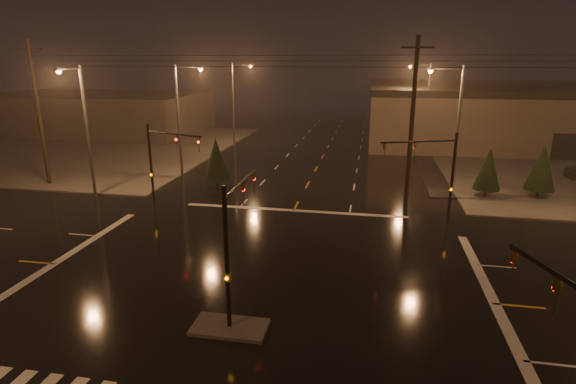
{
  "coord_description": "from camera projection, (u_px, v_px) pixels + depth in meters",
  "views": [
    {
      "loc": [
        5.21,
        -19.06,
        10.43
      ],
      "look_at": [
        0.61,
        5.56,
        3.0
      ],
      "focal_mm": 28.0,
      "sensor_mm": 36.0,
      "label": 1
    }
  ],
  "objects": [
    {
      "name": "streetlight_3",
      "position": [
        454.0,
        124.0,
        33.31
      ],
      "size": [
        2.77,
        0.32,
        10.0
      ],
      "color": "#38383A",
      "rests_on": "ground"
    },
    {
      "name": "conifer_1",
      "position": [
        542.0,
        168.0,
        34.4
      ],
      "size": [
        2.25,
        2.25,
        4.21
      ],
      "color": "black",
      "rests_on": "ground"
    },
    {
      "name": "conifer_3",
      "position": [
        216.0,
        159.0,
        37.7
      ],
      "size": [
        2.2,
        2.2,
        4.14
      ],
      "color": "black",
      "rests_on": "ground"
    },
    {
      "name": "signal_mast_ne",
      "position": [
        438.0,
        167.0,
        28.65
      ],
      "size": [
        4.84,
        1.86,
        6.0
      ],
      "color": "black",
      "rests_on": "ground"
    },
    {
      "name": "stop_bar_far",
      "position": [
        294.0,
        210.0,
        32.21
      ],
      "size": [
        16.0,
        0.5,
        0.01
      ],
      "primitive_type": "cube",
      "color": "beige",
      "rests_on": "ground"
    },
    {
      "name": "streetlight_2",
      "position": [
        235.0,
        99.0,
        54.21
      ],
      "size": [
        2.77,
        0.32,
        10.0
      ],
      "color": "#38383A",
      "rests_on": "ground"
    },
    {
      "name": "utility_pole_1",
      "position": [
        412.0,
        122.0,
        31.89
      ],
      "size": [
        2.2,
        0.32,
        12.0
      ],
      "color": "black",
      "rests_on": "ground"
    },
    {
      "name": "sidewalk_nw",
      "position": [
        81.0,
        147.0,
        55.38
      ],
      "size": [
        36.0,
        36.0,
        0.12
      ],
      "primitive_type": "cube",
      "color": "#423F3A",
      "rests_on": "ground"
    },
    {
      "name": "signal_mast_median",
      "position": [
        233.0,
        234.0,
        17.89
      ],
      "size": [
        0.25,
        4.59,
        6.0
      ],
      "color": "black",
      "rests_on": "ground"
    },
    {
      "name": "commercial_block",
      "position": [
        98.0,
        113.0,
        66.79
      ],
      "size": [
        30.0,
        18.0,
        5.6
      ],
      "primitive_type": "cube",
      "color": "#3B3634",
      "rests_on": "ground"
    },
    {
      "name": "streetlight_4",
      "position": [
        425.0,
        101.0,
        52.16
      ],
      "size": [
        2.77,
        0.32,
        10.0
      ],
      "color": "#38383A",
      "rests_on": "ground"
    },
    {
      "name": "streetlight_5",
      "position": [
        84.0,
        124.0,
        33.55
      ],
      "size": [
        0.32,
        2.77,
        10.0
      ],
      "color": "#38383A",
      "rests_on": "ground"
    },
    {
      "name": "utility_pole_0",
      "position": [
        39.0,
        113.0,
        37.17
      ],
      "size": [
        2.2,
        0.32,
        12.0
      ],
      "color": "black",
      "rests_on": "ground"
    },
    {
      "name": "signal_mast_nw",
      "position": [
        161.0,
        156.0,
        31.99
      ],
      "size": [
        4.84,
        1.86,
        6.0
      ],
      "color": "black",
      "rests_on": "ground"
    },
    {
      "name": "median_island",
      "position": [
        230.0,
        327.0,
        18.05
      ],
      "size": [
        3.0,
        1.6,
        0.15
      ],
      "primitive_type": "cube",
      "color": "#423F3A",
      "rests_on": "ground"
    },
    {
      "name": "conifer_0",
      "position": [
        488.0,
        169.0,
        34.58
      ],
      "size": [
        2.06,
        2.06,
        3.91
      ],
      "color": "black",
      "rests_on": "ground"
    },
    {
      "name": "ground",
      "position": [
        255.0,
        282.0,
        21.85
      ],
      "size": [
        140.0,
        140.0,
        0.0
      ],
      "primitive_type": "plane",
      "color": "black",
      "rests_on": "ground"
    },
    {
      "name": "streetlight_1",
      "position": [
        181.0,
        114.0,
        39.13
      ],
      "size": [
        2.77,
        0.32,
        10.0
      ],
      "color": "#38383A",
      "rests_on": "ground"
    }
  ]
}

